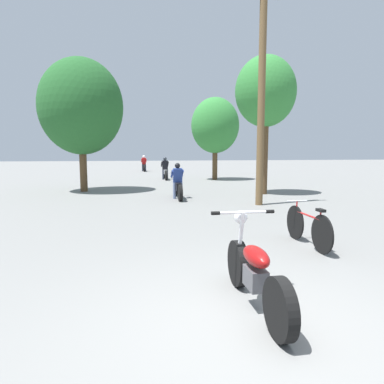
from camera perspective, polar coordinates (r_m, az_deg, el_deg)
ground_plane at (r=3.93m, az=11.02°, el=-21.19°), size 120.00×120.00×0.00m
utility_pole at (r=11.92m, az=11.52°, el=16.03°), size 1.10×0.24×7.33m
roadside_tree_right_near at (r=15.02m, az=12.17°, el=15.90°), size 2.54×2.28×5.74m
roadside_tree_right_far at (r=21.88m, az=3.88°, el=10.98°), size 3.02×2.71×5.15m
roadside_tree_left at (r=16.29m, az=-18.01°, el=13.35°), size 3.67×3.30×5.88m
motorcycle_foreground at (r=4.19m, az=10.38°, el=-13.04°), size 0.84×2.00×1.08m
motorcycle_rider_lead at (r=13.19m, az=-2.41°, el=1.14°), size 0.50×2.13×1.37m
motorcycle_rider_mid at (r=22.07m, az=-4.51°, el=3.52°), size 0.50×2.09×1.44m
motorcycle_rider_far at (r=31.11m, az=-8.01°, el=4.45°), size 0.50×2.13×1.43m
bicycle_parked at (r=7.01m, az=18.73°, el=-5.49°), size 0.44×1.76×0.83m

